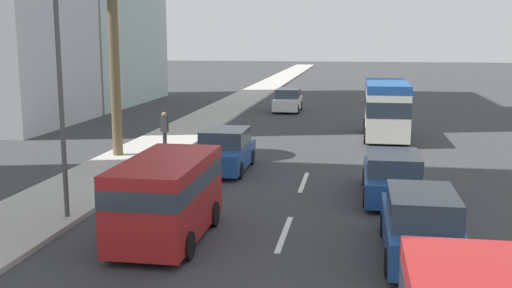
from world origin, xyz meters
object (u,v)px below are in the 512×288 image
(street_lamp, at_px, (63,74))
(car_fourth, at_px, (421,226))
(minibus_second, at_px, (386,108))
(van_fifth, at_px, (166,194))
(car_sixth, at_px, (288,101))
(pedestrian_near_lamp, at_px, (165,129))
(car_third, at_px, (225,151))
(car_seventh, at_px, (392,176))

(street_lamp, bearing_deg, car_fourth, -97.82)
(minibus_second, distance_m, van_fifth, 19.05)
(minibus_second, xyz_separation_m, van_fifth, (-17.91, 6.48, -0.38))
(car_sixth, height_order, street_lamp, street_lamp)
(minibus_second, distance_m, car_fourth, 18.16)
(pedestrian_near_lamp, distance_m, street_lamp, 11.22)
(car_third, relative_size, street_lamp, 0.62)
(car_third, xyz_separation_m, car_sixth, (20.31, -0.30, -0.03))
(car_seventh, height_order, pedestrian_near_lamp, pedestrian_near_lamp)
(van_fifth, distance_m, car_sixth, 29.11)
(car_sixth, distance_m, car_seventh, 24.45)
(minibus_second, xyz_separation_m, car_third, (-9.12, 6.80, -0.87))
(minibus_second, xyz_separation_m, car_seventh, (-12.45, 0.29, -0.91))
(car_sixth, xyz_separation_m, street_lamp, (-27.98, 3.30, 3.58))
(car_third, xyz_separation_m, pedestrian_near_lamp, (3.09, 3.52, 0.36))
(car_third, bearing_deg, car_sixth, 179.17)
(van_fifth, distance_m, car_seventh, 8.27)
(street_lamp, bearing_deg, car_seventh, -65.56)
(car_fourth, height_order, street_lamp, street_lamp)
(car_seventh, bearing_deg, pedestrian_near_lamp, 57.37)
(car_fourth, relative_size, van_fifth, 1.00)
(minibus_second, bearing_deg, van_fifth, 160.10)
(car_third, bearing_deg, car_seventh, 62.86)
(van_fifth, bearing_deg, car_sixth, -179.96)
(minibus_second, relative_size, car_fourth, 1.33)
(minibus_second, height_order, pedestrian_near_lamp, minibus_second)
(pedestrian_near_lamp, bearing_deg, car_third, -32.87)
(car_fourth, bearing_deg, car_third, 37.41)
(pedestrian_near_lamp, bearing_deg, van_fifth, -63.74)
(car_third, xyz_separation_m, van_fifth, (-8.80, -0.32, 0.48))
(car_third, height_order, car_seventh, car_third)
(minibus_second, distance_m, car_sixth, 12.98)
(minibus_second, relative_size, van_fifth, 1.34)
(car_third, relative_size, car_seventh, 0.88)
(van_fifth, height_order, pedestrian_near_lamp, van_fifth)
(minibus_second, relative_size, car_seventh, 1.29)
(car_sixth, bearing_deg, street_lamp, -6.74)
(car_fourth, distance_m, car_seventh, 5.70)
(street_lamp, bearing_deg, pedestrian_near_lamp, 2.73)
(van_fifth, height_order, street_lamp, street_lamp)
(car_third, height_order, car_sixth, car_third)
(van_fifth, xyz_separation_m, car_seventh, (5.46, -6.19, -0.53))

